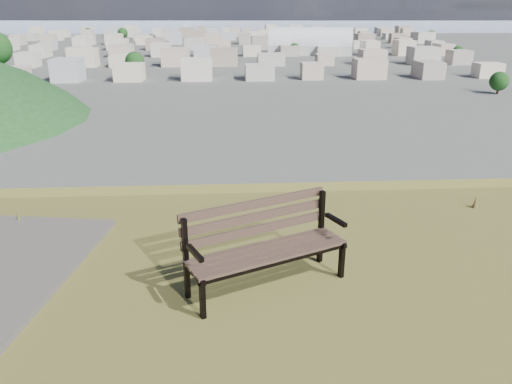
{
  "coord_description": "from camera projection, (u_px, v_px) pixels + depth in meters",
  "views": [
    {
      "loc": [
        -1.14,
        -3.22,
        27.72
      ],
      "look_at": [
        -0.75,
        3.23,
        25.3
      ],
      "focal_mm": 35.0,
      "sensor_mm": 36.0,
      "label": 1
    }
  ],
  "objects": [
    {
      "name": "park_bench",
      "position": [
        263.0,
        241.0,
        5.04
      ],
      "size": [
        1.72,
        1.17,
        0.87
      ],
      "rotation": [
        0.0,
        0.0,
        0.43
      ],
      "color": "#473429",
      "rests_on": "hilltop_mesa"
    },
    {
      "name": "bay_water",
      "position": [
        225.0,
        23.0,
        854.26
      ],
      "size": [
        2400.0,
        700.0,
        0.12
      ],
      "primitive_type": "cube",
      "color": "#8092A3",
      "rests_on": "ground"
    },
    {
      "name": "city_trees",
      "position": [
        184.0,
        45.0,
        307.85
      ],
      "size": [
        406.52,
        387.2,
        9.98
      ],
      "color": "#2F1E17",
      "rests_on": "ground"
    },
    {
      "name": "arena",
      "position": [
        311.0,
        46.0,
        303.78
      ],
      "size": [
        53.13,
        31.47,
        20.99
      ],
      "rotation": [
        0.0,
        0.0,
        -0.22
      ],
      "color": "#BABBB6",
      "rests_on": "ground"
    },
    {
      "name": "far_hills",
      "position": [
        201.0,
        7.0,
        1312.12
      ],
      "size": [
        2050.0,
        340.0,
        60.0
      ],
      "color": "#9FA9C6",
      "rests_on": "ground"
    },
    {
      "name": "city_blocks",
      "position": [
        226.0,
        40.0,
        380.35
      ],
      "size": [
        395.0,
        361.0,
        7.0
      ],
      "color": "beige",
      "rests_on": "ground"
    }
  ]
}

